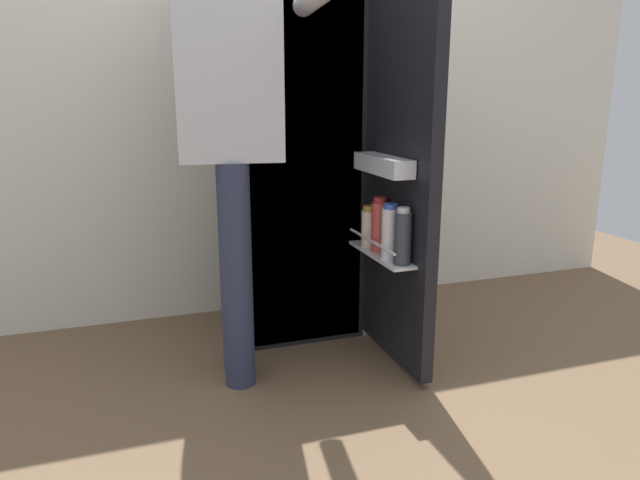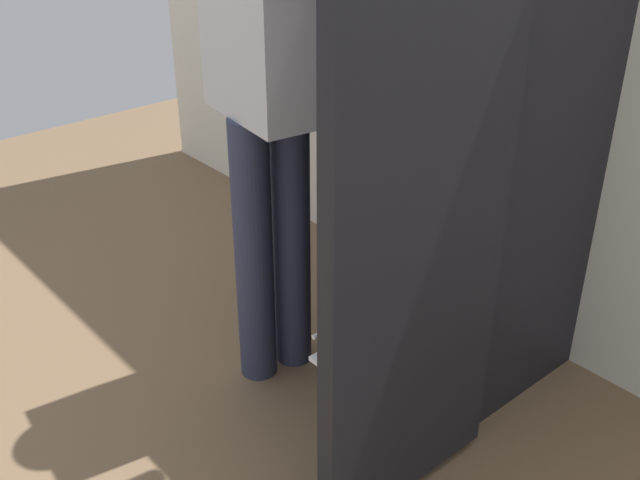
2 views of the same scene
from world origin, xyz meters
The scene contains 4 objects.
ground_plane centered at (0.00, 0.00, 0.00)m, with size 6.09×6.09×0.00m, color brown.
kitchen_wall centered at (0.00, 0.86, 1.32)m, with size 4.40×0.10×2.65m, color silver.
refrigerator centered at (0.03, 0.48, 0.87)m, with size 0.64×1.14×1.74m.
person centered at (-0.34, 0.04, 1.07)m, with size 0.55×0.76×1.78m.
Camera 1 is at (-0.75, -2.17, 1.14)m, focal length 32.87 mm.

